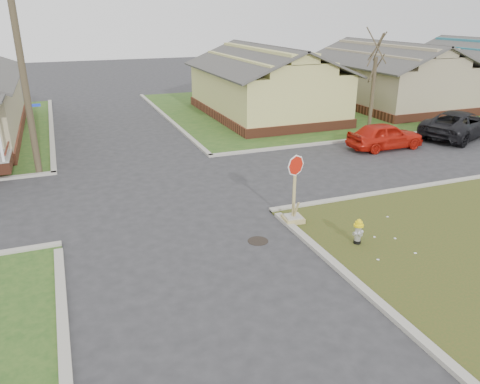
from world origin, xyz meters
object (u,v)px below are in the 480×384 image
object	(u,v)px
utility_pole	(22,65)
fire_hydrant	(358,230)
dark_pickup	(459,124)
stop_sign	(294,207)
red_sedan	(385,136)

from	to	relation	value
utility_pole	fire_hydrant	xyz separation A→B (m)	(9.13, -10.71, -4.17)
fire_hydrant	dark_pickup	size ratio (longest dim) A/B	0.15
stop_sign	red_sedan	distance (m)	10.74
utility_pole	stop_sign	xyz separation A→B (m)	(8.04, -8.57, -4.11)
fire_hydrant	stop_sign	distance (m)	2.40
fire_hydrant	stop_sign	xyz separation A→B (m)	(-1.09, 2.14, 0.06)
dark_pickup	red_sedan	bearing A→B (deg)	72.83
utility_pole	stop_sign	distance (m)	12.45
utility_pole	dark_pickup	distance (m)	22.38
red_sedan	dark_pickup	size ratio (longest dim) A/B	0.74
utility_pole	fire_hydrant	world-z (taller)	utility_pole
stop_sign	fire_hydrant	bearing A→B (deg)	-57.94
fire_hydrant	red_sedan	distance (m)	11.39
stop_sign	utility_pole	bearing A→B (deg)	138.24
fire_hydrant	stop_sign	size ratio (longest dim) A/B	0.34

